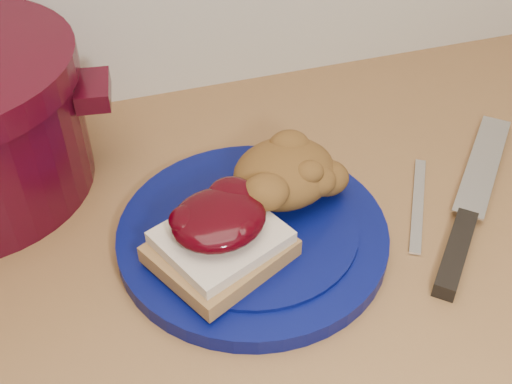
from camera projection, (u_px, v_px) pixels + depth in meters
name	position (u px, v px, depth m)	size (l,w,h in m)	color
plate	(253.00, 235.00, 0.67)	(0.28, 0.28, 0.02)	#050B4A
sandwich	(220.00, 236.00, 0.62)	(0.15, 0.15, 0.06)	olive
stuffing_mound	(284.00, 173.00, 0.68)	(0.12, 0.10, 0.06)	brown
chef_knife	(464.00, 226.00, 0.68)	(0.23, 0.25, 0.02)	black
butter_knife	(418.00, 204.00, 0.72)	(0.16, 0.01, 0.00)	silver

